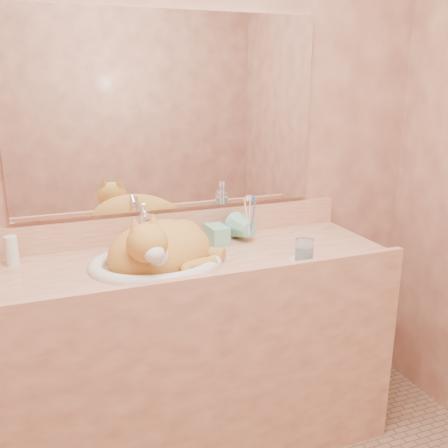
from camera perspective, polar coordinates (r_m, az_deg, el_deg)
name	(u,v)px	position (r m, az deg, el deg)	size (l,w,h in m)	color
wall_back	(169,148)	(2.13, -6.25, 8.67)	(2.40, 0.02, 2.50)	brown
vanity_counter	(193,354)	(2.15, -3.62, -14.61)	(1.60, 0.55, 0.85)	#A26449
mirror	(169,114)	(2.11, -6.28, 12.41)	(1.30, 0.02, 0.80)	white
sink_basin	(156,245)	(1.89, -7.77, -2.39)	(0.50, 0.42, 0.16)	white
faucet	(145,228)	(2.07, -9.02, -0.51)	(0.05, 0.13, 0.18)	silver
cat	(160,246)	(1.90, -7.30, -2.53)	(0.42, 0.35, 0.23)	#B47529
soap_dispenser	(223,227)	(2.07, -0.16, -0.36)	(0.08, 0.08, 0.17)	#75BC9E
toothbrush_cup	(250,231)	(2.12, 2.98, -0.82)	(0.12, 0.12, 0.11)	#75BC9E
toothbrushes	(250,215)	(2.10, 3.01, 1.04)	(0.03, 0.03, 0.21)	white
saucer	(304,261)	(1.95, 9.10, -4.18)	(0.11, 0.11, 0.01)	silver
water_glass	(304,249)	(1.93, 9.16, -2.89)	(0.07, 0.07, 0.08)	white
lotion_bottle	(12,251)	(2.04, -23.10, -2.84)	(0.05, 0.05, 0.11)	white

